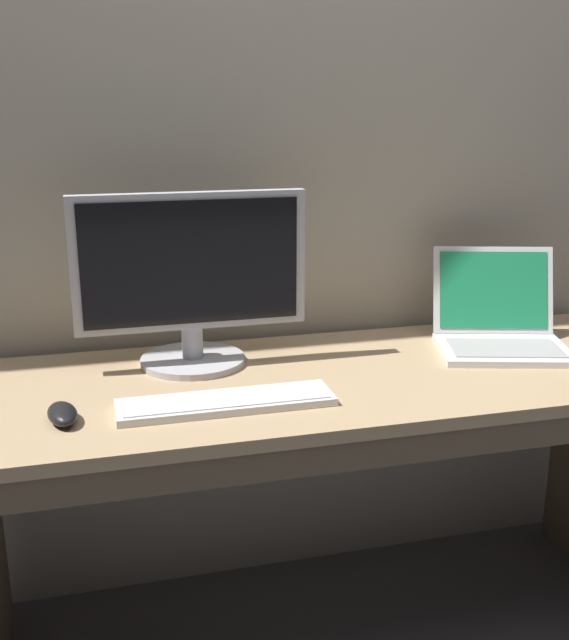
# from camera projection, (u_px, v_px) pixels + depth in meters

# --- Properties ---
(ground_plane) EXTENTS (14.00, 14.00, 0.00)m
(ground_plane) POSITION_uv_depth(u_px,v_px,m) (331.00, 632.00, 2.00)
(ground_plane) COLOR #4C4C51
(desk) EXTENTS (1.73, 0.63, 0.73)m
(desk) POSITION_uv_depth(u_px,v_px,m) (336.00, 455.00, 1.85)
(desk) COLOR tan
(desk) RESTS_ON ground
(laptop_white) EXTENTS (0.40, 0.39, 0.24)m
(laptop_white) POSITION_uv_depth(u_px,v_px,m) (500.00, 329.00, 1.98)
(laptop_white) COLOR white
(laptop_white) RESTS_ON desk
(external_monitor) EXTENTS (0.55, 0.26, 0.42)m
(external_monitor) POSITION_uv_depth(u_px,v_px,m) (191.00, 278.00, 1.79)
(external_monitor) COLOR #B7B7BC
(external_monitor) RESTS_ON desk
(wired_keyboard) EXTENTS (0.46, 0.12, 0.02)m
(wired_keyboard) POSITION_uv_depth(u_px,v_px,m) (226.00, 402.00, 1.60)
(wired_keyboard) COLOR white
(wired_keyboard) RESTS_ON desk
(computer_mouse) EXTENTS (0.08, 0.12, 0.04)m
(computer_mouse) POSITION_uv_depth(u_px,v_px,m) (62.00, 414.00, 1.52)
(computer_mouse) COLOR black
(computer_mouse) RESTS_ON desk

